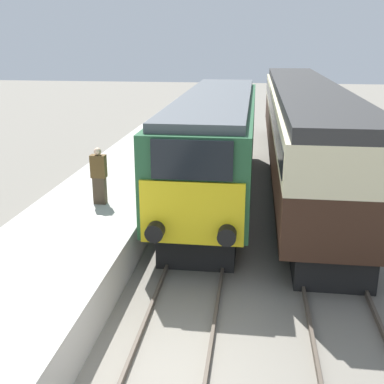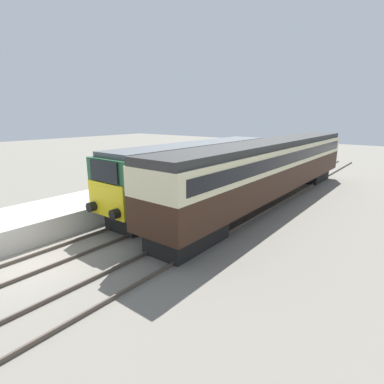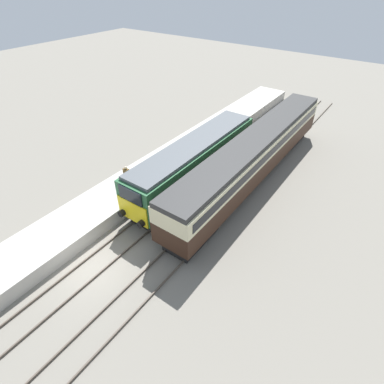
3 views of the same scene
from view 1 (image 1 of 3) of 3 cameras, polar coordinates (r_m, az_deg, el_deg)
ground_plane at (r=9.09m, az=-3.20°, el=-21.17°), size 120.00×120.00×0.00m
platform_left at (r=16.49m, az=-9.44°, el=-0.86°), size 3.50×50.00×1.03m
rails_near_track at (r=13.27m, az=0.77°, el=-7.39°), size 1.51×60.00×0.14m
rails_far_track at (r=13.35m, az=15.56°, el=-7.93°), size 1.50×60.00×0.14m
locomotive at (r=17.70m, az=2.84°, el=6.06°), size 2.70×13.91×3.83m
passenger_carriage at (r=20.96m, az=13.03°, el=8.26°), size 2.75×21.29×3.96m
person_on_platform at (r=14.31m, az=-10.96°, el=1.86°), size 0.44×0.26×1.69m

